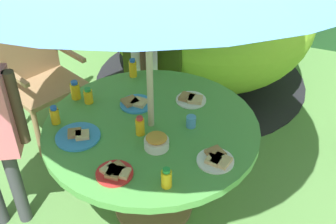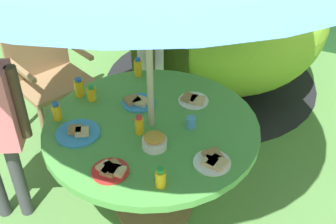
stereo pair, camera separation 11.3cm
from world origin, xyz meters
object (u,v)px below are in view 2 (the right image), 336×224
(plate_front_edge, at_px, (213,161))
(juice_bottle_mid_right, at_px, (91,93))
(plate_mid_left, at_px, (193,100))
(cup_near, at_px, (191,122))
(plate_near_left, at_px, (111,170))
(juice_bottle_near_right, at_px, (79,87))
(juice_bottle_center_back, at_px, (57,111))
(plate_far_left, at_px, (138,102))
(juice_bottle_back_edge, at_px, (138,67))
(dome_tent, at_px, (214,10))
(snack_bowl, at_px, (154,141))
(juice_bottle_center_front, at_px, (139,125))
(garden_table, at_px, (152,140))
(wooden_chair, at_px, (45,63))
(juice_bottle_spot_a, at_px, (161,178))
(child_in_white_shirt, at_px, (150,33))
(plate_far_right, at_px, (78,132))

(plate_front_edge, xyz_separation_m, juice_bottle_mid_right, (-0.88, 0.23, 0.03))
(plate_mid_left, xyz_separation_m, cup_near, (0.08, -0.24, 0.02))
(plate_near_left, height_order, juice_bottle_mid_right, juice_bottle_mid_right)
(plate_near_left, distance_m, juice_bottle_mid_right, 0.67)
(juice_bottle_near_right, relative_size, juice_bottle_center_back, 1.08)
(plate_mid_left, relative_size, plate_far_left, 0.93)
(plate_near_left, height_order, juice_bottle_back_edge, juice_bottle_back_edge)
(juice_bottle_center_back, bearing_deg, juice_bottle_back_edge, 73.24)
(dome_tent, xyz_separation_m, plate_near_left, (0.21, -2.11, -0.02))
(snack_bowl, distance_m, plate_near_left, 0.29)
(juice_bottle_center_front, bearing_deg, garden_table, 76.63)
(plate_front_edge, distance_m, cup_near, 0.32)
(juice_bottle_back_edge, distance_m, cup_near, 0.67)
(plate_near_left, bearing_deg, wooden_chair, 141.75)
(juice_bottle_spot_a, bearing_deg, juice_bottle_center_front, 131.75)
(plate_mid_left, relative_size, plate_front_edge, 0.96)
(wooden_chair, xyz_separation_m, juice_bottle_mid_right, (0.73, -0.42, 0.17))
(juice_bottle_mid_right, bearing_deg, child_in_white_shirt, 86.91)
(child_in_white_shirt, bearing_deg, dome_tent, 140.51)
(juice_bottle_center_front, bearing_deg, wooden_chair, 153.12)
(wooden_chair, distance_m, plate_front_edge, 1.74)
(plate_mid_left, height_order, juice_bottle_near_right, juice_bottle_near_right)
(garden_table, xyz_separation_m, snack_bowl, (0.11, -0.17, 0.16))
(wooden_chair, height_order, juice_bottle_near_right, wooden_chair)
(wooden_chair, xyz_separation_m, juice_bottle_spot_a, (1.44, -0.90, 0.18))
(plate_far_right, relative_size, cup_near, 3.67)
(juice_bottle_back_edge, bearing_deg, child_in_white_shirt, 103.17)
(child_in_white_shirt, distance_m, juice_bottle_near_right, 0.74)
(juice_bottle_center_back, bearing_deg, plate_far_right, -19.80)
(plate_mid_left, xyz_separation_m, juice_bottle_back_edge, (-0.46, 0.14, 0.05))
(plate_front_edge, height_order, juice_bottle_center_front, juice_bottle_center_front)
(garden_table, bearing_deg, plate_far_left, 138.13)
(plate_front_edge, bearing_deg, juice_bottle_spot_a, -124.32)
(dome_tent, xyz_separation_m, plate_far_right, (-0.11, -1.93, -0.02))
(plate_far_left, distance_m, juice_bottle_near_right, 0.39)
(plate_far_right, bearing_deg, wooden_chair, 138.86)
(plate_far_left, distance_m, juice_bottle_back_edge, 0.35)
(garden_table, height_order, juice_bottle_center_front, juice_bottle_center_front)
(garden_table, xyz_separation_m, child_in_white_shirt, (-0.41, 0.80, 0.27))
(juice_bottle_spot_a, bearing_deg, juice_bottle_back_edge, 124.08)
(plate_far_right, xyz_separation_m, juice_bottle_center_front, (0.31, 0.15, 0.04))
(plate_mid_left, xyz_separation_m, plate_far_left, (-0.30, -0.16, -0.00))
(juice_bottle_near_right, bearing_deg, juice_bottle_center_front, -18.87)
(dome_tent, xyz_separation_m, juice_bottle_near_right, (-0.33, -1.59, 0.02))
(child_in_white_shirt, xyz_separation_m, juice_bottle_spot_a, (0.67, -1.22, -0.10))
(plate_front_edge, distance_m, juice_bottle_near_right, 1.01)
(child_in_white_shirt, height_order, juice_bottle_center_front, child_in_white_shirt)
(snack_bowl, relative_size, juice_bottle_center_front, 1.15)
(snack_bowl, height_order, plate_front_edge, snack_bowl)
(garden_table, relative_size, plate_far_left, 6.14)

